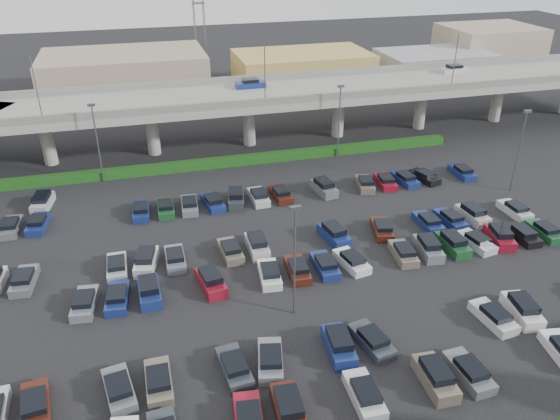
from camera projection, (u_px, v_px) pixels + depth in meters
name	position (u px, v px, depth m)	size (l,w,h in m)	color
ground	(271.00, 263.00, 53.53)	(280.00, 280.00, 0.00)	black
overpass	(213.00, 102.00, 77.50)	(150.00, 13.00, 15.80)	gray
hedge	(225.00, 162.00, 74.57)	(66.00, 1.60, 1.10)	#154313
parked_cars	(275.00, 277.00, 50.33)	(62.78, 41.64, 1.67)	#2F363C
light_poles	(222.00, 202.00, 51.35)	(66.90, 48.38, 10.30)	#4B4C50
distant_buildings	(253.00, 70.00, 107.33)	(138.00, 24.00, 9.00)	gray
comm_tower	(198.00, 0.00, 110.20)	(2.40, 2.40, 30.00)	#4B4C50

